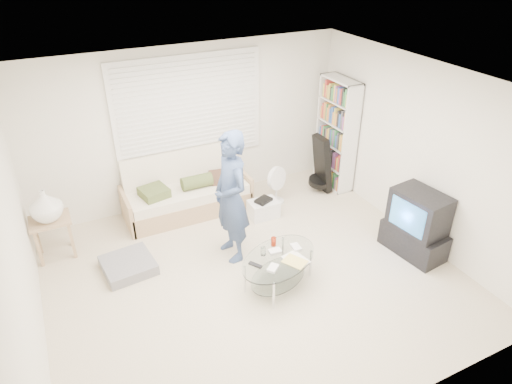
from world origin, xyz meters
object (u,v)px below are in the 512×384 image
coffee_table (279,262)px  bookshelf (336,134)px  futon_sofa (187,194)px  tv_unit (416,224)px

coffee_table → bookshelf: bearing=42.0°
futon_sofa → bookshelf: (2.57, -0.25, 0.62)m
futon_sofa → bookshelf: 2.66m
bookshelf → coffee_table: (-2.10, -1.89, -0.60)m
futon_sofa → bookshelf: size_ratio=1.04×
futon_sofa → coffee_table: 2.19m
coffee_table → tv_unit: bearing=-6.7°
futon_sofa → tv_unit: size_ratio=2.09×
tv_unit → bookshelf: bearing=86.6°
tv_unit → coffee_table: tv_unit is taller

